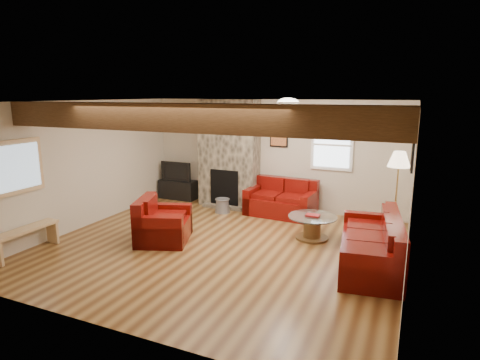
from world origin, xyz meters
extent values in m
plane|color=#583417|center=(0.00, 0.00, 0.00)|extent=(8.00, 8.00, 0.00)
plane|color=white|center=(0.00, 0.00, 2.50)|extent=(8.00, 8.00, 0.00)
plane|color=beige|center=(0.00, 2.75, 1.25)|extent=(8.00, 0.00, 8.00)
plane|color=beige|center=(0.00, -2.75, 1.25)|extent=(8.00, 0.00, 8.00)
plane|color=beige|center=(-3.00, 0.00, 1.25)|extent=(0.00, 7.50, 7.50)
plane|color=beige|center=(3.00, 0.00, 1.25)|extent=(0.00, 7.50, 7.50)
cube|color=#372310|center=(0.00, -1.25, 2.31)|extent=(6.00, 0.36, 0.38)
cube|color=#332F28|center=(-1.00, 2.50, 1.25)|extent=(1.40, 0.50, 2.50)
cube|color=black|center=(-1.00, 2.25, 0.45)|extent=(0.70, 0.06, 0.90)
cube|color=#332F28|center=(-1.00, 2.20, 0.04)|extent=(1.00, 0.25, 0.08)
cylinder|color=#442D16|center=(1.38, 1.04, 0.02)|extent=(0.59, 0.59, 0.04)
cylinder|color=#442D16|center=(1.38, 1.04, 0.20)|extent=(0.32, 0.32, 0.40)
cylinder|color=white|center=(1.38, 1.04, 0.43)|extent=(0.89, 0.89, 0.02)
cube|color=maroon|center=(1.38, 1.04, 0.45)|extent=(0.25, 0.18, 0.03)
cube|color=black|center=(-2.45, 2.53, 0.24)|extent=(0.96, 0.38, 0.48)
imported|color=black|center=(-2.45, 2.53, 0.72)|extent=(0.84, 0.11, 0.48)
cylinder|color=#A78845|center=(2.74, 1.89, 0.02)|extent=(0.29, 0.29, 0.03)
cylinder|color=#A78845|center=(2.74, 1.89, 0.72)|extent=(0.03, 0.03, 1.43)
cone|color=#FBE3BE|center=(2.74, 1.89, 1.45)|extent=(0.41, 0.41, 0.29)
camera|label=1|loc=(2.99, -5.91, 2.63)|focal=30.00mm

